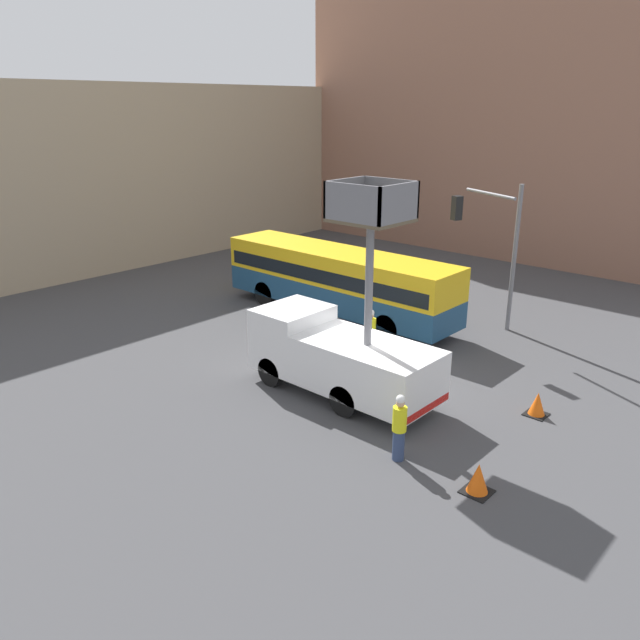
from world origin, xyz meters
TOP-DOWN VIEW (x-y plane):
  - ground_plane at (0.00, 0.00)m, footprint 120.00×120.00m
  - building_backdrop_far at (0.00, 24.86)m, footprint 44.00×10.00m
  - building_backdrop_side at (24.18, 6.43)m, footprint 10.00×28.00m
  - utility_truck at (-1.26, 0.58)m, footprint 2.41×6.43m
  - city_bus at (4.69, 5.77)m, footprint 2.54×11.42m
  - traffic_light_pole at (7.15, -0.22)m, footprint 2.95×2.71m
  - road_worker_near_truck at (-3.26, -3.19)m, footprint 0.38×0.38m
  - road_worker_directing at (1.84, 1.72)m, footprint 0.38×0.38m
  - traffic_cone_near_truck at (1.65, -4.85)m, footprint 0.65×0.65m
  - traffic_cone_mid_road at (-3.17, -5.49)m, footprint 0.69×0.69m

SIDE VIEW (x-z plane):
  - ground_plane at x=0.00m, z-range 0.00..0.00m
  - traffic_cone_near_truck at x=1.65m, z-range -0.02..0.72m
  - traffic_cone_mid_road at x=-3.17m, z-range -0.02..0.77m
  - road_worker_directing at x=1.84m, z-range 0.01..1.89m
  - road_worker_near_truck at x=-3.26m, z-range 0.01..1.90m
  - utility_truck at x=-1.26m, z-range -1.99..4.95m
  - city_bus at x=4.69m, z-range 0.29..3.25m
  - traffic_light_pole at x=7.15m, z-range 1.04..7.06m
  - building_backdrop_far at x=0.00m, z-range 0.00..10.08m
  - building_backdrop_side at x=24.18m, z-range 0.00..17.43m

